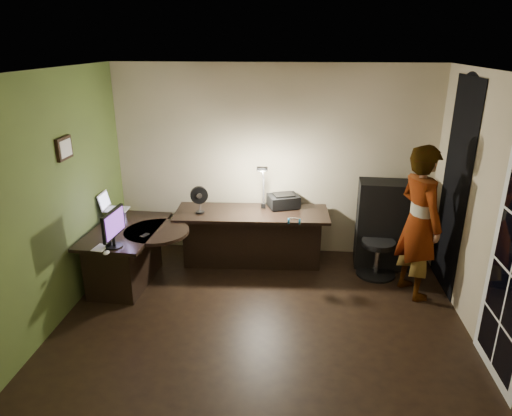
# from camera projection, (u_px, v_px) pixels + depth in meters

# --- Properties ---
(floor) EXTENTS (4.50, 4.00, 0.01)m
(floor) POSITION_uv_depth(u_px,v_px,m) (261.00, 326.00, 5.04)
(floor) COLOR black
(floor) RESTS_ON ground
(ceiling) EXTENTS (4.50, 4.00, 0.01)m
(ceiling) POSITION_uv_depth(u_px,v_px,m) (262.00, 71.00, 4.11)
(ceiling) COLOR silver
(ceiling) RESTS_ON floor
(wall_back) EXTENTS (4.50, 0.01, 2.70)m
(wall_back) POSITION_uv_depth(u_px,v_px,m) (273.00, 162.00, 6.45)
(wall_back) COLOR tan
(wall_back) RESTS_ON floor
(wall_front) EXTENTS (4.50, 0.01, 2.70)m
(wall_front) POSITION_uv_depth(u_px,v_px,m) (233.00, 331.00, 2.70)
(wall_front) COLOR tan
(wall_front) RESTS_ON floor
(wall_left) EXTENTS (0.01, 4.00, 2.70)m
(wall_left) POSITION_uv_depth(u_px,v_px,m) (47.00, 205.00, 4.77)
(wall_left) COLOR tan
(wall_left) RESTS_ON floor
(wall_right) EXTENTS (0.01, 4.00, 2.70)m
(wall_right) POSITION_uv_depth(u_px,v_px,m) (495.00, 220.00, 4.37)
(wall_right) COLOR tan
(wall_right) RESTS_ON floor
(green_wall_overlay) EXTENTS (0.00, 4.00, 2.70)m
(green_wall_overlay) POSITION_uv_depth(u_px,v_px,m) (48.00, 205.00, 4.77)
(green_wall_overlay) COLOR #4A5F28
(green_wall_overlay) RESTS_ON floor
(arched_doorway) EXTENTS (0.01, 0.90, 2.60)m
(arched_doorway) POSITION_uv_depth(u_px,v_px,m) (455.00, 188.00, 5.47)
(arched_doorway) COLOR black
(arched_doorway) RESTS_ON floor
(french_door) EXTENTS (0.02, 0.92, 2.10)m
(french_door) POSITION_uv_depth(u_px,v_px,m) (511.00, 275.00, 3.97)
(french_door) COLOR white
(french_door) RESTS_ON floor
(framed_picture) EXTENTS (0.04, 0.30, 0.25)m
(framed_picture) POSITION_uv_depth(u_px,v_px,m) (64.00, 148.00, 5.02)
(framed_picture) COLOR black
(framed_picture) RESTS_ON wall_left
(desk_left) EXTENTS (0.86, 1.34, 0.75)m
(desk_left) POSITION_uv_depth(u_px,v_px,m) (128.00, 256.00, 5.82)
(desk_left) COLOR black
(desk_left) RESTS_ON floor
(desk_right) EXTENTS (2.11, 0.83, 0.78)m
(desk_right) POSITION_uv_depth(u_px,v_px,m) (252.00, 238.00, 6.33)
(desk_right) COLOR black
(desk_right) RESTS_ON floor
(cabinet) EXTENTS (0.83, 0.45, 1.21)m
(cabinet) POSITION_uv_depth(u_px,v_px,m) (387.00, 225.00, 6.21)
(cabinet) COLOR black
(cabinet) RESTS_ON floor
(laptop_stand) EXTENTS (0.29, 0.27, 0.10)m
(laptop_stand) POSITION_uv_depth(u_px,v_px,m) (117.00, 213.00, 6.08)
(laptop_stand) COLOR silver
(laptop_stand) RESTS_ON desk_left
(laptop) EXTENTS (0.34, 0.32, 0.23)m
(laptop) POSITION_uv_depth(u_px,v_px,m) (116.00, 202.00, 6.02)
(laptop) COLOR silver
(laptop) RESTS_ON laptop_stand
(monitor) EXTENTS (0.13, 0.49, 0.32)m
(monitor) POSITION_uv_depth(u_px,v_px,m) (113.00, 234.00, 5.15)
(monitor) COLOR black
(monitor) RESTS_ON desk_left
(mouse) EXTENTS (0.10, 0.12, 0.04)m
(mouse) POSITION_uv_depth(u_px,v_px,m) (106.00, 253.00, 5.01)
(mouse) COLOR silver
(mouse) RESTS_ON desk_left
(phone) EXTENTS (0.10, 0.14, 0.01)m
(phone) POSITION_uv_depth(u_px,v_px,m) (145.00, 235.00, 5.50)
(phone) COLOR black
(phone) RESTS_ON desk_left
(pen) EXTENTS (0.12, 0.12, 0.01)m
(pen) POSITION_uv_depth(u_px,v_px,m) (110.00, 246.00, 5.22)
(pen) COLOR black
(pen) RESTS_ON desk_left
(speaker) EXTENTS (0.08, 0.08, 0.18)m
(speaker) POSITION_uv_depth(u_px,v_px,m) (108.00, 239.00, 5.19)
(speaker) COLOR black
(speaker) RESTS_ON desk_left
(notepad) EXTENTS (0.17, 0.21, 0.01)m
(notepad) POSITION_uv_depth(u_px,v_px,m) (101.00, 248.00, 5.17)
(notepad) COLOR silver
(notepad) RESTS_ON desk_left
(desk_fan) EXTENTS (0.26, 0.19, 0.36)m
(desk_fan) POSITION_uv_depth(u_px,v_px,m) (199.00, 199.00, 6.08)
(desk_fan) COLOR black
(desk_fan) RESTS_ON desk_right
(headphones) EXTENTS (0.18, 0.08, 0.08)m
(headphones) POSITION_uv_depth(u_px,v_px,m) (294.00, 221.00, 5.74)
(headphones) COLOR #146198
(headphones) RESTS_ON desk_right
(printer) EXTENTS (0.49, 0.43, 0.18)m
(printer) POSITION_uv_depth(u_px,v_px,m) (283.00, 200.00, 6.32)
(printer) COLOR black
(printer) RESTS_ON desk_right
(desk_lamp) EXTENTS (0.20, 0.33, 0.68)m
(desk_lamp) POSITION_uv_depth(u_px,v_px,m) (264.00, 184.00, 6.20)
(desk_lamp) COLOR black
(desk_lamp) RESTS_ON desk_right
(office_chair) EXTENTS (0.63, 0.63, 0.93)m
(office_chair) POSITION_uv_depth(u_px,v_px,m) (379.00, 243.00, 5.99)
(office_chair) COLOR black
(office_chair) RESTS_ON floor
(person) EXTENTS (0.67, 0.79, 1.88)m
(person) POSITION_uv_depth(u_px,v_px,m) (419.00, 223.00, 5.39)
(person) COLOR #D8A88C
(person) RESTS_ON floor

